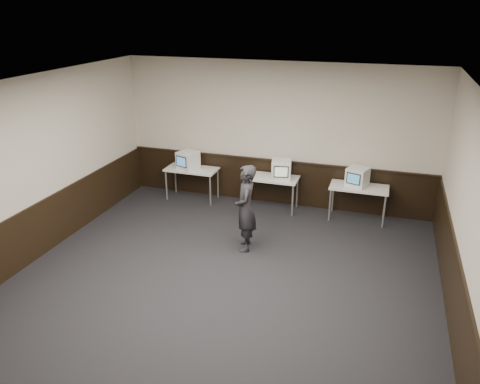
% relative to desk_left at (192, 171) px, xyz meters
% --- Properties ---
extents(floor, '(8.00, 8.00, 0.00)m').
position_rel_desk_left_xyz_m(floor, '(1.90, -3.60, -0.68)').
color(floor, black).
rests_on(floor, ground).
extents(ceiling, '(8.00, 8.00, 0.00)m').
position_rel_desk_left_xyz_m(ceiling, '(1.90, -3.60, 2.52)').
color(ceiling, white).
rests_on(ceiling, back_wall).
extents(back_wall, '(7.00, 0.00, 7.00)m').
position_rel_desk_left_xyz_m(back_wall, '(1.90, 0.40, 0.92)').
color(back_wall, beige).
rests_on(back_wall, ground).
extents(left_wall, '(0.00, 8.00, 8.00)m').
position_rel_desk_left_xyz_m(left_wall, '(-1.60, -3.60, 0.92)').
color(left_wall, beige).
rests_on(left_wall, ground).
extents(right_wall, '(0.00, 8.00, 8.00)m').
position_rel_desk_left_xyz_m(right_wall, '(5.40, -3.60, 0.92)').
color(right_wall, beige).
rests_on(right_wall, ground).
extents(wainscot_back, '(6.98, 0.04, 1.00)m').
position_rel_desk_left_xyz_m(wainscot_back, '(1.90, 0.38, -0.18)').
color(wainscot_back, black).
rests_on(wainscot_back, back_wall).
extents(wainscot_left, '(0.04, 7.98, 1.00)m').
position_rel_desk_left_xyz_m(wainscot_left, '(-1.58, -3.60, -0.18)').
color(wainscot_left, black).
rests_on(wainscot_left, left_wall).
extents(wainscot_right, '(0.04, 7.98, 1.00)m').
position_rel_desk_left_xyz_m(wainscot_right, '(5.38, -3.60, -0.18)').
color(wainscot_right, black).
rests_on(wainscot_right, right_wall).
extents(wainscot_rail, '(6.98, 0.06, 0.04)m').
position_rel_desk_left_xyz_m(wainscot_rail, '(1.90, 0.36, 0.34)').
color(wainscot_rail, black).
rests_on(wainscot_rail, wainscot_back).
extents(desk_left, '(1.20, 0.60, 0.75)m').
position_rel_desk_left_xyz_m(desk_left, '(0.00, 0.00, 0.00)').
color(desk_left, silver).
rests_on(desk_left, ground).
extents(desk_center, '(1.20, 0.60, 0.75)m').
position_rel_desk_left_xyz_m(desk_center, '(1.90, 0.00, 0.00)').
color(desk_center, silver).
rests_on(desk_center, ground).
extents(desk_right, '(1.20, 0.60, 0.75)m').
position_rel_desk_left_xyz_m(desk_right, '(3.80, 0.00, 0.00)').
color(desk_right, silver).
rests_on(desk_right, ground).
extents(emac_left, '(0.53, 0.54, 0.41)m').
position_rel_desk_left_xyz_m(emac_left, '(-0.07, -0.03, 0.28)').
color(emac_left, white).
rests_on(emac_left, desk_left).
extents(emac_center, '(0.50, 0.51, 0.42)m').
position_rel_desk_left_xyz_m(emac_center, '(2.13, -0.02, 0.28)').
color(emac_center, white).
rests_on(emac_center, desk_center).
extents(emac_right, '(0.51, 0.52, 0.40)m').
position_rel_desk_left_xyz_m(emac_right, '(3.74, 0.03, 0.27)').
color(emac_right, white).
rests_on(emac_right, desk_right).
extents(person, '(0.54, 0.69, 1.65)m').
position_rel_desk_left_xyz_m(person, '(1.91, -1.95, 0.14)').
color(person, black).
rests_on(person, ground).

